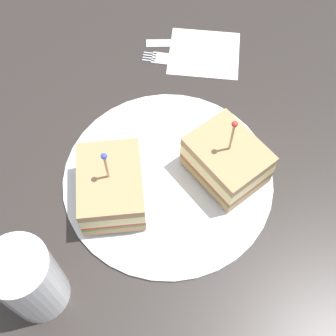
{
  "coord_description": "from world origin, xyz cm",
  "views": [
    {
      "loc": [
        -25.94,
        -9.16,
        51.81
      ],
      "look_at": [
        0.0,
        0.0,
        2.86
      ],
      "focal_mm": 49.03,
      "sensor_mm": 36.0,
      "label": 1
    }
  ],
  "objects": [
    {
      "name": "fork",
      "position": [
        19.31,
        5.5,
        0.18
      ],
      "size": [
        3.54,
        13.35,
        0.35
      ],
      "color": "silver",
      "rests_on": "ground_plane"
    },
    {
      "name": "napkin",
      "position": [
        22.06,
        2.01,
        0.07
      ],
      "size": [
        11.54,
        12.33,
        0.15
      ],
      "primitive_type": "cube",
      "rotation": [
        0.0,
        0.0,
        8.08
      ],
      "color": "white",
      "rests_on": "ground_plane"
    },
    {
      "name": "ground_plane",
      "position": [
        0.0,
        0.0,
        -1.0
      ],
      "size": [
        107.05,
        107.05,
        2.0
      ],
      "primitive_type": "cube",
      "color": "#2D2826"
    },
    {
      "name": "sandwich_half_front",
      "position": [
        -4.91,
        5.42,
        3.43
      ],
      "size": [
        12.0,
        10.89,
        9.91
      ],
      "color": "tan",
      "rests_on": "plate"
    },
    {
      "name": "knife",
      "position": [
        22.9,
        5.77,
        0.18
      ],
      "size": [
        5.29,
        12.16,
        0.35
      ],
      "color": "silver",
      "rests_on": "ground_plane"
    },
    {
      "name": "drink_glass",
      "position": [
        -18.49,
        8.56,
        4.76
      ],
      "size": [
        6.52,
        6.52,
        10.68
      ],
      "color": "silver",
      "rests_on": "ground_plane"
    },
    {
      "name": "plate",
      "position": [
        0.0,
        0.0,
        0.43
      ],
      "size": [
        26.7,
        26.7,
        0.86
      ],
      "primitive_type": "cylinder",
      "color": "white",
      "rests_on": "ground_plane"
    },
    {
      "name": "sandwich_half_back",
      "position": [
        3.04,
        -6.53,
        3.59
      ],
      "size": [
        11.01,
        11.63,
        10.74
      ],
      "color": "tan",
      "rests_on": "plate"
    }
  ]
}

